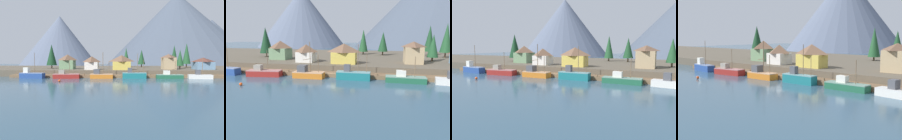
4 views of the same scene
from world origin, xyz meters
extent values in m
cube|color=#335166|center=(0.00, 20.00, -0.50)|extent=(400.00, 400.00, 1.00)
cube|color=brown|center=(0.00, 2.00, 0.50)|extent=(80.00, 4.00, 1.00)
cylinder|color=brown|center=(-36.00, 0.20, 0.80)|extent=(0.36, 0.36, 1.60)
cylinder|color=brown|center=(-28.00, 0.20, 0.80)|extent=(0.36, 0.36, 1.60)
cylinder|color=brown|center=(-20.00, 0.20, 0.80)|extent=(0.36, 0.36, 1.60)
cylinder|color=brown|center=(-12.00, 0.20, 0.80)|extent=(0.36, 0.36, 1.60)
cylinder|color=brown|center=(-4.00, 0.20, 0.80)|extent=(0.36, 0.36, 1.60)
cylinder|color=brown|center=(4.00, 0.20, 0.80)|extent=(0.36, 0.36, 1.60)
cylinder|color=brown|center=(12.00, 0.20, 0.80)|extent=(0.36, 0.36, 1.60)
cylinder|color=brown|center=(20.00, 0.20, 0.80)|extent=(0.36, 0.36, 1.60)
cylinder|color=brown|center=(28.00, 0.20, 0.80)|extent=(0.36, 0.36, 1.60)
cube|color=brown|center=(0.00, 32.00, 1.25)|extent=(400.00, 56.00, 2.50)
cone|color=slate|center=(-61.93, 131.78, 26.42)|extent=(81.64, 81.64, 52.84)
cube|color=navy|center=(-30.48, -1.85, 0.89)|extent=(9.07, 3.44, 1.78)
cube|color=#6C7DA2|center=(-30.48, -1.85, 1.88)|extent=(9.07, 3.44, 0.20)
cube|color=silver|center=(-32.64, -1.57, 2.93)|extent=(1.97, 1.77, 1.90)
cylinder|color=brown|center=(-29.51, -1.97, 5.57)|extent=(0.14, 0.14, 7.18)
cube|color=maroon|center=(-17.99, -2.10, 0.73)|extent=(9.37, 3.90, 1.46)
cube|color=#AD6C6A|center=(-17.99, -2.10, 1.56)|extent=(9.37, 3.90, 0.20)
cube|color=gray|center=(-19.60, -2.30, 2.37)|extent=(2.15, 2.00, 1.41)
cylinder|color=brown|center=(-16.95, -1.98, 4.37)|extent=(0.14, 0.14, 5.42)
cube|color=#CC6B1E|center=(-5.45, -1.59, 0.71)|extent=(8.01, 2.90, 1.42)
cube|color=tan|center=(-5.45, -1.59, 1.52)|extent=(8.01, 2.90, 0.20)
cube|color=#4C4C51|center=(-7.18, -1.60, 2.46)|extent=(2.13, 2.30, 1.69)
cylinder|color=brown|center=(-5.00, -1.59, 5.48)|extent=(0.19, 0.19, 7.71)
cylinder|color=brown|center=(-2.85, -1.59, 3.86)|extent=(0.16, 0.16, 4.48)
cylinder|color=brown|center=(-5.90, -1.60, 4.86)|extent=(2.26, 0.14, 0.51)
cube|color=#196B70|center=(6.17, -1.24, 0.93)|extent=(8.36, 2.25, 1.87)
cube|color=#679496|center=(6.17, -1.24, 1.97)|extent=(8.36, 2.25, 0.20)
cube|color=#4C4C51|center=(4.60, -1.24, 2.95)|extent=(1.50, 1.32, 1.75)
cylinder|color=brown|center=(7.29, -1.23, 5.45)|extent=(0.15, 0.15, 6.77)
cylinder|color=brown|center=(9.44, -1.23, 4.39)|extent=(0.12, 0.12, 4.64)
cube|color=#1E5B3D|center=(18.57, -1.47, 0.64)|extent=(9.13, 2.69, 1.27)
cube|color=gray|center=(18.57, -1.47, 1.37)|extent=(9.13, 2.69, 0.20)
cube|color=silver|center=(17.52, -1.46, 2.16)|extent=(2.13, 1.47, 1.38)
cylinder|color=brown|center=(20.51, -1.49, 3.84)|extent=(0.16, 0.16, 4.74)
cylinder|color=brown|center=(19.01, -1.48, 3.07)|extent=(3.69, 0.15, 0.87)
cube|color=silver|center=(29.01, -1.92, 0.64)|extent=(8.12, 3.57, 1.28)
cube|color=silver|center=(29.01, -1.92, 1.38)|extent=(8.12, 3.57, 0.20)
cube|color=#4C4C51|center=(28.21, -1.81, 2.31)|extent=(1.70, 1.98, 1.66)
cylinder|color=brown|center=(29.70, -2.02, 4.27)|extent=(0.17, 0.17, 5.58)
cube|color=#6B8E66|center=(-22.19, 15.08, 4.45)|extent=(6.10, 5.81, 3.90)
pyramid|color=brown|center=(-22.19, 15.08, 7.69)|extent=(6.41, 6.10, 2.58)
cube|color=tan|center=(22.27, 14.13, 4.98)|extent=(5.18, 6.16, 4.95)
pyramid|color=brown|center=(22.27, 14.13, 8.26)|extent=(5.44, 6.47, 1.62)
cube|color=silver|center=(-10.66, 10.22, 4.07)|extent=(5.38, 5.08, 3.15)
pyramid|color=brown|center=(-10.66, 10.22, 6.86)|extent=(5.65, 5.33, 2.43)
cube|color=gold|center=(1.83, 9.12, 4.19)|extent=(7.28, 4.20, 3.38)
pyramid|color=brown|center=(1.83, 9.12, 7.19)|extent=(7.65, 4.41, 2.62)
cylinder|color=#4C3823|center=(-31.36, 20.69, 3.25)|extent=(0.50, 0.50, 1.50)
cone|color=#14381E|center=(-31.36, 20.69, 8.95)|extent=(4.87, 4.87, 9.89)
cylinder|color=#4C3823|center=(4.88, 38.70, 3.11)|extent=(0.50, 0.50, 1.22)
cone|color=#1E4C28|center=(4.88, 38.70, 8.49)|extent=(3.97, 3.97, 9.55)
cylinder|color=#4C3823|center=(29.11, 20.27, 3.16)|extent=(0.50, 0.50, 1.32)
cone|color=#1E4C28|center=(29.11, 20.27, 7.54)|extent=(3.51, 3.51, 7.44)
cylinder|color=#4C3823|center=(13.29, 36.63, 3.30)|extent=(0.50, 0.50, 1.59)
cone|color=#194223|center=(13.29, 36.63, 8.13)|extent=(4.06, 4.06, 8.07)
sphere|color=#E04C19|center=(-17.31, -12.40, 0.35)|extent=(0.70, 0.70, 0.70)
camera|label=1|loc=(0.51, -68.46, 6.73)|focal=30.27mm
camera|label=2|loc=(12.85, -49.28, 11.20)|focal=31.76mm
camera|label=3|loc=(28.37, -51.97, 8.68)|focal=34.09mm
camera|label=4|loc=(49.03, -53.63, 11.09)|focal=48.72mm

